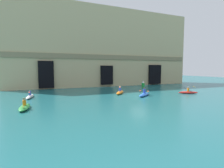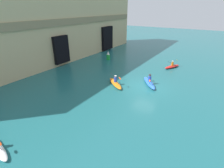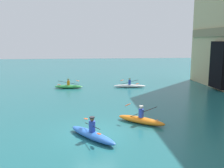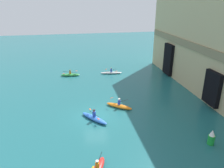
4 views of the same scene
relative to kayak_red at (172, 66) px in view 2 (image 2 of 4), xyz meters
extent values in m
plane|color=#1E6066|center=(-8.05, 0.82, -0.22)|extent=(120.00, 120.00, 0.00)
cube|color=tan|center=(-6.86, 17.00, 8.01)|extent=(39.79, 5.36, 16.45)
cube|color=#847555|center=(-6.86, 14.28, 5.87)|extent=(38.99, 0.24, 0.93)
cube|color=black|center=(-7.65, 14.18, 2.18)|extent=(2.58, 0.70, 3.90)
cube|color=black|center=(4.34, 14.18, 2.15)|extent=(3.22, 0.70, 4.41)
ellipsoid|color=red|center=(0.00, 0.00, -0.04)|extent=(2.86, 1.81, 0.35)
cylinder|color=orange|center=(0.00, 0.00, 0.36)|extent=(0.30, 0.30, 0.46)
sphere|color=brown|center=(0.00, 0.00, 0.69)|extent=(0.20, 0.20, 0.20)
cylinder|color=silver|center=(0.00, 0.00, 0.77)|extent=(0.24, 0.24, 0.06)
cylinder|color=black|center=(0.00, 0.00, 0.39)|extent=(1.71, 0.96, 0.98)
ellipsoid|color=yellow|center=(-0.74, 0.41, -0.03)|extent=(0.45, 0.36, 0.24)
ellipsoid|color=yellow|center=(0.74, -0.41, 0.81)|extent=(0.45, 0.36, 0.24)
ellipsoid|color=blue|center=(-7.36, 0.62, -0.02)|extent=(3.22, 2.73, 0.40)
cylinder|color=#2D47B7|center=(-7.36, 0.62, 0.47)|extent=(0.35, 0.35, 0.58)
sphere|color=brown|center=(-7.36, 0.62, 0.87)|extent=(0.23, 0.23, 0.23)
cylinder|color=#232328|center=(-7.36, 0.62, 0.97)|extent=(0.29, 0.29, 0.06)
cylinder|color=black|center=(-7.36, 0.62, 0.50)|extent=(1.96, 0.78, 0.33)
ellipsoid|color=#D84C19|center=(-8.22, 0.29, 0.63)|extent=(0.48, 0.33, 0.11)
ellipsoid|color=#D84C19|center=(-6.50, 0.94, 0.37)|extent=(0.48, 0.33, 0.11)
ellipsoid|color=orange|center=(-9.56, 3.77, -0.01)|extent=(2.58, 2.97, 0.40)
cylinder|color=#2D47B7|center=(-9.56, 3.77, 0.45)|extent=(0.33, 0.33, 0.53)
sphere|color=beige|center=(-9.56, 3.77, 0.82)|extent=(0.20, 0.20, 0.20)
cylinder|color=silver|center=(-9.56, 3.77, 0.90)|extent=(0.25, 0.25, 0.06)
cylinder|color=black|center=(-9.56, 3.77, 0.48)|extent=(0.94, 1.81, 1.00)
ellipsoid|color=#D84C19|center=(-9.96, 2.97, 0.91)|extent=(0.35, 0.45, 0.24)
ellipsoid|color=#D84C19|center=(-9.16, 4.56, 0.05)|extent=(0.35, 0.45, 0.24)
cylinder|color=green|center=(-1.40, 10.10, 0.22)|extent=(0.59, 0.59, 0.87)
cone|color=white|center=(-1.40, 10.10, 0.92)|extent=(0.50, 0.50, 0.55)
camera|label=1|loc=(-20.66, -19.51, 3.58)|focal=28.00mm
camera|label=2|loc=(-24.93, -5.46, 7.88)|focal=28.00mm
camera|label=3|loc=(5.40, 0.38, 4.99)|focal=40.00mm
camera|label=4|loc=(12.49, -1.32, 11.63)|focal=35.00mm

